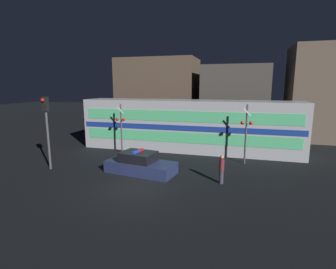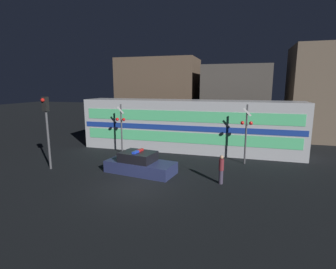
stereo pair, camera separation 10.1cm
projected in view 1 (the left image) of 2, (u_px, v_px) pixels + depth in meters
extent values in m
plane|color=black|center=(136.00, 187.00, 13.96)|extent=(120.00, 120.00, 0.00)
cube|color=#B7BABF|center=(188.00, 126.00, 21.51)|extent=(17.64, 2.80, 4.15)
cube|color=#193899|center=(185.00, 128.00, 20.18)|extent=(17.29, 0.03, 0.42)
cube|color=#59D88C|center=(185.00, 138.00, 20.32)|extent=(16.76, 0.02, 0.83)
cube|color=#59D88C|center=(185.00, 116.00, 20.01)|extent=(16.76, 0.02, 0.83)
cube|color=navy|center=(141.00, 167.00, 16.20)|extent=(4.50, 2.43, 0.72)
cube|color=black|center=(138.00, 157.00, 16.15)|extent=(2.27, 1.88, 0.58)
cube|color=blue|center=(136.00, 152.00, 15.84)|extent=(0.28, 0.57, 0.12)
cube|color=red|center=(140.00, 150.00, 16.32)|extent=(0.28, 0.57, 0.12)
cylinder|color=#3F384C|center=(221.00, 177.00, 14.39)|extent=(0.23, 0.23, 0.77)
cylinder|color=maroon|center=(222.00, 165.00, 14.25)|extent=(0.27, 0.27, 0.64)
sphere|color=tan|center=(222.00, 157.00, 14.18)|extent=(0.21, 0.21, 0.21)
cylinder|color=#4C4C51|center=(246.00, 135.00, 17.79)|extent=(0.12, 0.12, 4.08)
sphere|color=red|center=(242.00, 123.00, 17.58)|extent=(0.25, 0.25, 0.25)
sphere|color=red|center=(251.00, 123.00, 17.43)|extent=(0.25, 0.25, 0.25)
cube|color=white|center=(247.00, 112.00, 17.42)|extent=(0.58, 0.03, 0.58)
cylinder|color=#4C4C51|center=(121.00, 129.00, 20.41)|extent=(0.12, 0.12, 3.92)
sphere|color=red|center=(117.00, 119.00, 20.21)|extent=(0.25, 0.25, 0.25)
sphere|color=red|center=(124.00, 120.00, 20.07)|extent=(0.25, 0.25, 0.25)
cube|color=white|center=(120.00, 110.00, 20.06)|extent=(0.58, 0.03, 0.58)
cylinder|color=#4C4C51|center=(48.00, 141.00, 16.63)|extent=(0.14, 0.14, 3.75)
cube|color=black|center=(45.00, 104.00, 16.20)|extent=(0.30, 0.30, 0.90)
sphere|color=red|center=(43.00, 100.00, 15.97)|extent=(0.23, 0.23, 0.23)
cube|color=brown|center=(159.00, 96.00, 29.68)|extent=(8.53, 5.39, 8.21)
cube|color=#47423D|center=(235.00, 102.00, 27.62)|extent=(6.45, 6.97, 7.26)
cube|color=brown|center=(326.00, 94.00, 25.34)|extent=(6.81, 5.48, 9.08)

